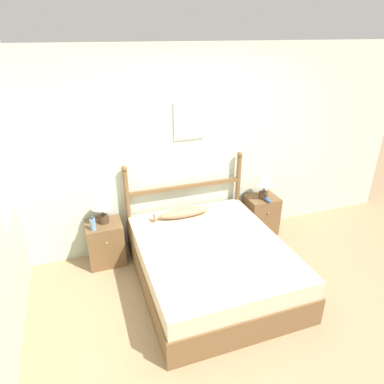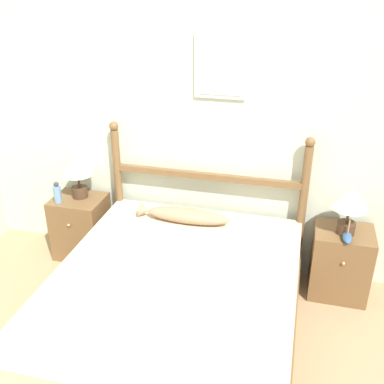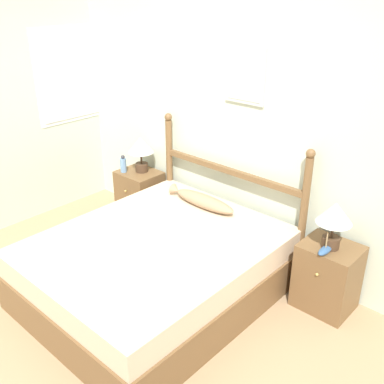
{
  "view_description": "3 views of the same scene",
  "coord_description": "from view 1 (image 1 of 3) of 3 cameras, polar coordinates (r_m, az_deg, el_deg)",
  "views": [
    {
      "loc": [
        -1.36,
        -2.22,
        2.66
      ],
      "look_at": [
        -0.16,
        1.17,
        0.96
      ],
      "focal_mm": 32.0,
      "sensor_mm": 36.0,
      "label": 1
    },
    {
      "loc": [
        0.6,
        -1.56,
        2.26
      ],
      "look_at": [
        -0.08,
        1.1,
        0.93
      ],
      "focal_mm": 42.0,
      "sensor_mm": 36.0,
      "label": 2
    },
    {
      "loc": [
        2.15,
        -1.35,
        2.34
      ],
      "look_at": [
        -0.01,
        1.03,
        0.84
      ],
      "focal_mm": 42.0,
      "sensor_mm": 36.0,
      "label": 3
    }
  ],
  "objects": [
    {
      "name": "ground_plane",
      "position": [
        3.72,
        8.99,
        -20.69
      ],
      "size": [
        16.0,
        16.0,
        0.0
      ],
      "primitive_type": "plane",
      "color": "#9E7F5B"
    },
    {
      "name": "wall_back",
      "position": [
        4.4,
        -0.39,
        7.02
      ],
      "size": [
        6.4,
        0.08,
        2.55
      ],
      "color": "beige",
      "rests_on": "ground_plane"
    },
    {
      "name": "bed",
      "position": [
        3.98,
        3.25,
        -11.85
      ],
      "size": [
        1.59,
        1.92,
        0.52
      ],
      "color": "brown",
      "rests_on": "ground_plane"
    },
    {
      "name": "headboard",
      "position": [
        4.5,
        -1.1,
        -0.86
      ],
      "size": [
        1.6,
        0.07,
        1.21
      ],
      "color": "brown",
      "rests_on": "ground_plane"
    },
    {
      "name": "nightstand_left",
      "position": [
        4.41,
        -14.18,
        -8.24
      ],
      "size": [
        0.43,
        0.38,
        0.55
      ],
      "color": "brown",
      "rests_on": "ground_plane"
    },
    {
      "name": "nightstand_right",
      "position": [
        5.0,
        11.38,
        -3.71
      ],
      "size": [
        0.43,
        0.38,
        0.55
      ],
      "color": "brown",
      "rests_on": "ground_plane"
    },
    {
      "name": "table_lamp_left",
      "position": [
        4.18,
        -14.89,
        -1.81
      ],
      "size": [
        0.26,
        0.26,
        0.37
      ],
      "color": "#422D1E",
      "rests_on": "nightstand_left"
    },
    {
      "name": "table_lamp_right",
      "position": [
        4.74,
        12.04,
        1.83
      ],
      "size": [
        0.26,
        0.26,
        0.37
      ],
      "color": "#422D1E",
      "rests_on": "nightstand_right"
    },
    {
      "name": "bottle",
      "position": [
        4.14,
        -16.2,
        -5.09
      ],
      "size": [
        0.06,
        0.06,
        0.19
      ],
      "color": "#668CB2",
      "rests_on": "nightstand_left"
    },
    {
      "name": "model_boat",
      "position": [
        4.77,
        12.41,
        -1.17
      ],
      "size": [
        0.07,
        0.18,
        0.17
      ],
      "color": "#335684",
      "rests_on": "nightstand_right"
    },
    {
      "name": "fish_pillow",
      "position": [
        4.32,
        -1.55,
        -3.5
      ],
      "size": [
        0.72,
        0.16,
        0.12
      ],
      "color": "#997A5B",
      "rests_on": "bed"
    }
  ]
}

